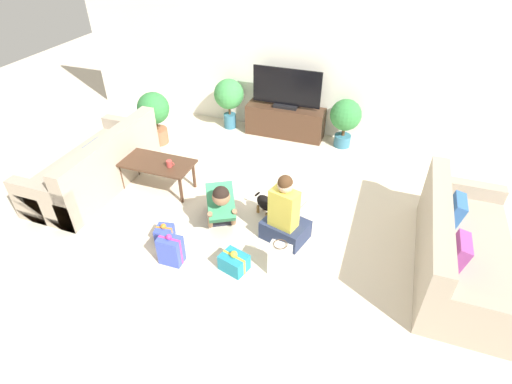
% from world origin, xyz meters
% --- Properties ---
extents(ground_plane, '(16.00, 16.00, 0.00)m').
position_xyz_m(ground_plane, '(0.00, 0.00, 0.00)').
color(ground_plane, beige).
extents(wall_back, '(8.40, 0.06, 2.60)m').
position_xyz_m(wall_back, '(0.00, 2.63, 1.30)').
color(wall_back, white).
rests_on(wall_back, ground_plane).
extents(sofa_left, '(0.90, 2.06, 0.82)m').
position_xyz_m(sofa_left, '(-2.39, -0.01, 0.28)').
color(sofa_left, tan).
rests_on(sofa_left, ground_plane).
extents(sofa_right, '(0.90, 2.06, 0.82)m').
position_xyz_m(sofa_right, '(2.39, -0.09, 0.29)').
color(sofa_right, tan).
rests_on(sofa_right, ground_plane).
extents(coffee_table, '(1.08, 0.51, 0.44)m').
position_xyz_m(coffee_table, '(-1.53, 0.19, 0.39)').
color(coffee_table, '#472D1E').
rests_on(coffee_table, ground_plane).
extents(tv_console, '(1.35, 0.39, 0.53)m').
position_xyz_m(tv_console, '(-0.28, 2.36, 0.26)').
color(tv_console, '#472D1E').
rests_on(tv_console, ground_plane).
extents(tv, '(1.16, 0.20, 0.67)m').
position_xyz_m(tv, '(-0.28, 2.36, 0.82)').
color(tv, black).
rests_on(tv, tv_console).
extents(potted_plant_corner_left, '(0.52, 0.52, 0.89)m').
position_xyz_m(potted_plant_corner_left, '(-2.25, 1.37, 0.54)').
color(potted_plant_corner_left, '#A36042').
rests_on(potted_plant_corner_left, ground_plane).
extents(potted_plant_back_left, '(0.52, 0.52, 0.90)m').
position_xyz_m(potted_plant_back_left, '(-1.31, 2.31, 0.60)').
color(potted_plant_back_left, '#336B84').
rests_on(potted_plant_back_left, ground_plane).
extents(potted_plant_back_right, '(0.51, 0.51, 0.82)m').
position_xyz_m(potted_plant_back_right, '(0.74, 2.31, 0.52)').
color(potted_plant_back_right, '#336B84').
rests_on(potted_plant_back_right, ground_plane).
extents(person_kneeling, '(0.63, 0.79, 0.77)m').
position_xyz_m(person_kneeling, '(-0.35, -0.27, 0.34)').
color(person_kneeling, '#23232D').
rests_on(person_kneeling, ground_plane).
extents(person_sitting, '(0.61, 0.57, 0.94)m').
position_xyz_m(person_sitting, '(0.47, -0.23, 0.34)').
color(person_sitting, '#283351').
rests_on(person_sitting, ground_plane).
extents(dog, '(0.44, 0.34, 0.31)m').
position_xyz_m(dog, '(0.15, 0.09, 0.20)').
color(dog, black).
rests_on(dog, ground_plane).
extents(gift_box_a, '(0.26, 0.18, 0.40)m').
position_xyz_m(gift_box_a, '(-0.63, -1.04, 0.18)').
color(gift_box_a, '#3D51BC').
rests_on(gift_box_a, ground_plane).
extents(gift_box_b, '(0.23, 0.24, 0.22)m').
position_xyz_m(gift_box_b, '(-0.91, -0.72, 0.09)').
color(gift_box_b, '#3D51BC').
rests_on(gift_box_b, ground_plane).
extents(gift_box_c, '(0.34, 0.30, 0.26)m').
position_xyz_m(gift_box_c, '(0.09, -0.91, 0.10)').
color(gift_box_c, teal).
rests_on(gift_box_c, ground_plane).
extents(gift_bag_a, '(0.25, 0.16, 0.45)m').
position_xyz_m(gift_bag_a, '(0.58, -0.81, 0.22)').
color(gift_bag_a, white).
rests_on(gift_bag_a, ground_plane).
extents(mug, '(0.12, 0.08, 0.09)m').
position_xyz_m(mug, '(-1.28, 0.15, 0.48)').
color(mug, '#B23D38').
rests_on(mug, coffee_table).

